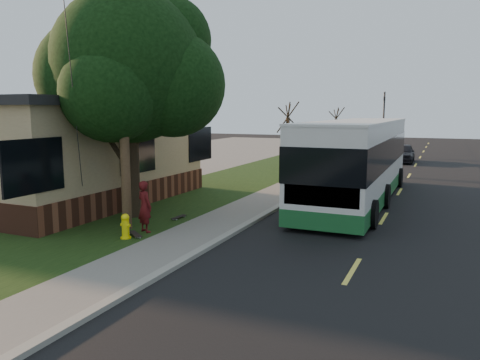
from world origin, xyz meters
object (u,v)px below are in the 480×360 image
at_px(fire_hydrant, 125,226).
at_px(traffic_signal, 384,118).
at_px(bare_tree_far, 336,131).
at_px(transit_bus, 358,159).
at_px(skateboard_spare, 135,234).
at_px(distant_car, 402,153).
at_px(leafy_tree, 131,70).
at_px(bare_tree_near, 288,136).
at_px(dumpster, 153,173).
at_px(skateboard_main, 179,217).
at_px(utility_pole, 122,83).
at_px(skateboarder, 145,207).

xyz_separation_m(fire_hydrant, traffic_signal, (3.10, 34.00, 2.73)).
xyz_separation_m(fire_hydrant, bare_tree_far, (-0.40, 30.00, 1.57)).
height_order(fire_hydrant, transit_bus, transit_bus).
bearing_deg(traffic_signal, transit_bus, -85.38).
distance_m(traffic_signal, skateboard_spare, 33.95).
distance_m(traffic_signal, transit_bus, 25.20).
bearing_deg(distant_car, transit_bus, -92.76).
relative_size(fire_hydrant, leafy_tree, 0.09).
bearing_deg(bare_tree_near, fire_hydrant, -87.14).
height_order(skateboard_spare, dumpster, dumpster).
bearing_deg(leafy_tree, skateboard_spare, -54.40).
bearing_deg(distant_car, fire_hydrant, -103.55).
bearing_deg(distant_car, dumpster, -122.83).
bearing_deg(skateboard_main, transit_bus, 50.44).
bearing_deg(utility_pole, skateboarder, -10.49).
distance_m(leafy_tree, bare_tree_near, 15.66).
relative_size(bare_tree_far, traffic_signal, 0.73).
height_order(fire_hydrant, traffic_signal, traffic_signal).
bearing_deg(dumpster, distant_car, 58.42).
distance_m(skateboard_main, distant_car, 23.34).
relative_size(fire_hydrant, bare_tree_far, 0.18).
distance_m(utility_pole, transit_bus, 10.24).
distance_m(bare_tree_far, skateboard_spare, 29.75).
xyz_separation_m(skateboarder, dumpster, (-4.95, 7.73, -0.18)).
relative_size(bare_tree_far, distant_car, 0.99).
distance_m(transit_bus, dumpster, 10.05).
distance_m(transit_bus, skateboard_spare, 10.10).
relative_size(fire_hydrant, dumpster, 0.41).
xyz_separation_m(fire_hydrant, dumpster, (-4.85, 8.57, 0.26)).
bearing_deg(skateboard_main, distant_car, 76.45).
xyz_separation_m(traffic_signal, dumpster, (-7.95, -25.43, -2.47)).
xyz_separation_m(utility_pole, traffic_signal, (3.81, 33.01, -1.47)).
distance_m(leafy_tree, distant_car, 24.37).
height_order(transit_bus, skateboarder, transit_bus).
height_order(skateboard_main, skateboard_spare, skateboard_spare).
relative_size(fire_hydrant, skateboard_main, 0.99).
bearing_deg(leafy_tree, bare_tree_far, 87.55).
distance_m(traffic_signal, skateboard_main, 31.46).
xyz_separation_m(bare_tree_near, skateboard_spare, (1.00, -17.68, -2.03)).
height_order(bare_tree_far, skateboarder, bare_tree_far).
bearing_deg(transit_bus, fire_hydrant, -119.90).
distance_m(skateboard_main, skateboard_spare, 2.52).
distance_m(utility_pole, traffic_signal, 33.26).
height_order(leafy_tree, skateboard_main, leafy_tree).
bearing_deg(dumpster, bare_tree_near, 67.27).
distance_m(bare_tree_far, traffic_signal, 5.44).
relative_size(utility_pole, traffic_signal, 1.65).
xyz_separation_m(fire_hydrant, skateboarder, (0.10, 0.84, 0.44)).
bearing_deg(bare_tree_near, bare_tree_far, 87.61).
xyz_separation_m(fire_hydrant, bare_tree_near, (-0.90, 18.00, 1.72)).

